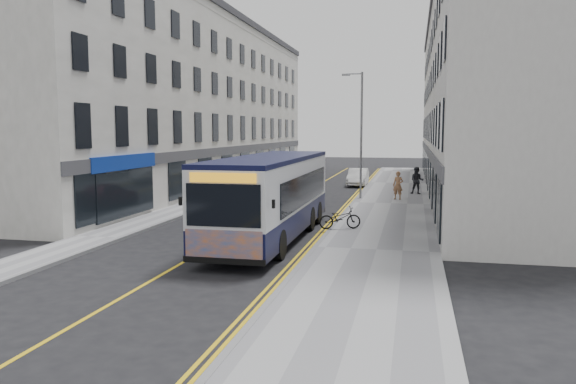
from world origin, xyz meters
The scene contains 17 objects.
ground centered at (0.00, 0.00, 0.00)m, with size 140.00×140.00×0.00m, color black.
pavement_east centered at (6.25, 12.00, 0.06)m, with size 4.50×64.00×0.12m, color gray.
pavement_west centered at (-5.00, 12.00, 0.06)m, with size 2.00×64.00×0.12m, color gray.
kerb_east centered at (4.00, 12.00, 0.07)m, with size 0.18×64.00×0.13m, color slate.
kerb_west centered at (-4.00, 12.00, 0.07)m, with size 0.18×64.00×0.13m, color slate.
road_centre_line centered at (0.00, 12.00, 0.00)m, with size 0.12×64.00×0.01m, color gold.
road_dbl_yellow_inner centered at (3.55, 12.00, 0.00)m, with size 0.10×64.00×0.01m, color gold.
road_dbl_yellow_outer centered at (3.75, 12.00, 0.00)m, with size 0.10×64.00×0.01m, color gold.
terrace_east centered at (11.50, 21.00, 6.50)m, with size 6.00×46.00×13.00m, color silver.
terrace_west centered at (-9.00, 21.00, 6.50)m, with size 6.00×46.00×13.00m, color white.
streetlamp centered at (4.17, 14.00, 4.38)m, with size 1.32×0.18×8.00m.
city_bus centered at (1.88, 0.38, 1.85)m, with size 2.71×11.63×3.38m.
bicycle centered at (4.40, 2.71, 0.60)m, with size 0.64×1.85×0.97m, color black.
pedestrian_near centered at (6.58, 14.01, 1.00)m, with size 0.64×0.42×1.75m, color #996845.
pedestrian_far centered at (7.75, 17.21, 1.03)m, with size 0.89×0.69×1.83m, color black.
car_white centered at (3.20, 23.24, 0.69)m, with size 1.45×4.17×1.37m, color white.
car_maroon centered at (-2.00, 7.83, 0.73)m, with size 1.72×4.27×1.45m, color #460B18.
Camera 1 is at (7.48, -21.43, 4.43)m, focal length 35.00 mm.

